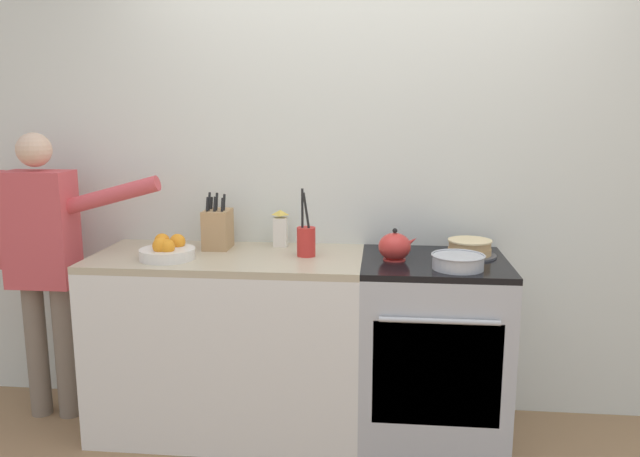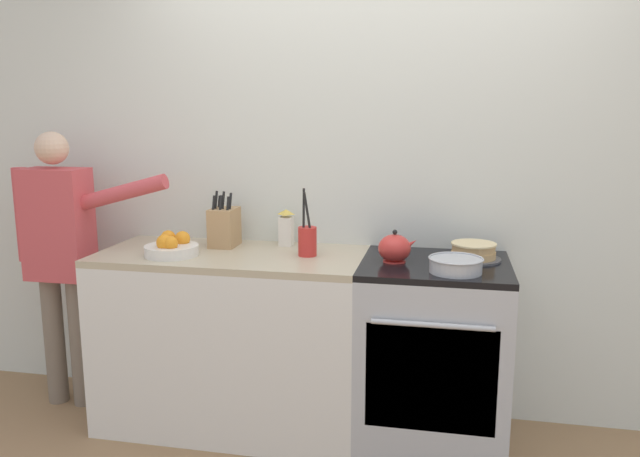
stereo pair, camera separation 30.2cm
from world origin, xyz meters
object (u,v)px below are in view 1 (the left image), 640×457
object	(u,v)px
fruit_bowl	(167,250)
milk_carton	(281,229)
mixing_bowl	(458,261)
utensil_crock	(306,240)
tea_kettle	(395,247)
layer_cake	(470,249)
knife_block	(218,229)
person_baker	(44,253)
stove_range	(431,350)

from	to	relation	value
fruit_bowl	milk_carton	xyz separation A→B (m)	(0.50, 0.34, 0.05)
mixing_bowl	utensil_crock	size ratio (longest dim) A/B	0.73
mixing_bowl	utensil_crock	distance (m)	0.75
mixing_bowl	utensil_crock	bearing A→B (deg)	165.64
tea_kettle	fruit_bowl	world-z (taller)	tea_kettle
layer_cake	knife_block	world-z (taller)	knife_block
mixing_bowl	person_baker	size ratio (longest dim) A/B	0.16
layer_cake	knife_block	distance (m)	1.29
layer_cake	tea_kettle	size ratio (longest dim) A/B	1.38
stove_range	layer_cake	distance (m)	0.54
utensil_crock	milk_carton	size ratio (longest dim) A/B	1.71
layer_cake	person_baker	size ratio (longest dim) A/B	0.17
tea_kettle	mixing_bowl	bearing A→B (deg)	-27.00
layer_cake	mixing_bowl	world-z (taller)	layer_cake
mixing_bowl	milk_carton	world-z (taller)	milk_carton
knife_block	tea_kettle	bearing A→B (deg)	-10.49
knife_block	person_baker	xyz separation A→B (m)	(-0.90, -0.12, -0.12)
stove_range	tea_kettle	size ratio (longest dim) A/B	4.84
layer_cake	person_baker	world-z (taller)	person_baker
utensil_crock	fruit_bowl	world-z (taller)	utensil_crock
stove_range	mixing_bowl	world-z (taller)	mixing_bowl
layer_cake	milk_carton	size ratio (longest dim) A/B	1.34
stove_range	tea_kettle	xyz separation A→B (m)	(-0.19, -0.02, 0.53)
fruit_bowl	utensil_crock	bearing A→B (deg)	10.80
layer_cake	utensil_crock	distance (m)	0.81
mixing_bowl	knife_block	bearing A→B (deg)	165.33
mixing_bowl	fruit_bowl	world-z (taller)	fruit_bowl
milk_carton	knife_block	bearing A→B (deg)	-166.36
layer_cake	tea_kettle	bearing A→B (deg)	-162.67
knife_block	utensil_crock	distance (m)	0.50
stove_range	layer_cake	bearing A→B (deg)	27.96
layer_cake	mixing_bowl	bearing A→B (deg)	-108.33
layer_cake	tea_kettle	distance (m)	0.39
person_baker	tea_kettle	bearing A→B (deg)	-4.47
person_baker	utensil_crock	bearing A→B (deg)	-3.29
knife_block	fruit_bowl	size ratio (longest dim) A/B	1.10
stove_range	tea_kettle	world-z (taller)	tea_kettle
tea_kettle	utensil_crock	xyz separation A→B (m)	(-0.44, 0.04, 0.01)
stove_range	layer_cake	xyz separation A→B (m)	(0.18, 0.09, 0.50)
fruit_bowl	mixing_bowl	bearing A→B (deg)	-2.37
stove_range	fruit_bowl	world-z (taller)	fruit_bowl
layer_cake	milk_carton	distance (m)	0.98
milk_carton	person_baker	size ratio (longest dim) A/B	0.13
tea_kettle	mixing_bowl	xyz separation A→B (m)	(0.28, -0.14, -0.03)
mixing_bowl	tea_kettle	bearing A→B (deg)	153.00
stove_range	person_baker	distance (m)	2.06
layer_cake	mixing_bowl	distance (m)	0.27
layer_cake	knife_block	size ratio (longest dim) A/B	0.89
mixing_bowl	person_baker	distance (m)	2.11
stove_range	tea_kettle	bearing A→B (deg)	-173.69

